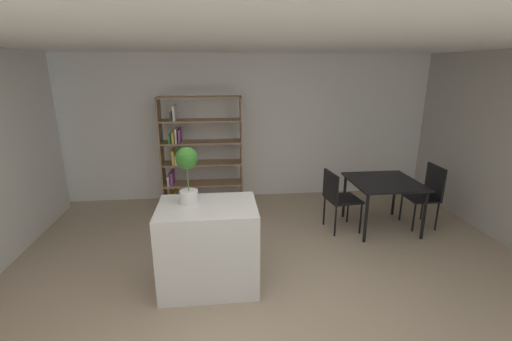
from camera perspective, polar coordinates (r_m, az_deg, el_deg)
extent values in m
plane|color=tan|center=(3.77, -0.58, -21.27)|extent=(9.85, 9.85, 0.00)
cube|color=white|center=(2.99, -0.74, 21.71)|extent=(7.15, 6.45, 0.06)
cube|color=white|center=(6.25, -3.47, 6.99)|extent=(7.15, 0.06, 2.55)
cube|color=silver|center=(3.86, -7.79, -12.16)|extent=(1.03, 0.74, 0.94)
cylinder|color=white|center=(3.75, -10.97, -4.20)|extent=(0.19, 0.19, 0.13)
cylinder|color=#476633|center=(3.69, -11.13, -1.30)|extent=(0.01, 0.01, 0.27)
sphere|color=#317025|center=(3.63, -11.32, 2.00)|extent=(0.23, 0.23, 0.23)
cube|color=#997551|center=(6.01, -15.23, 2.69)|extent=(0.02, 0.38, 1.87)
cube|color=#997551|center=(5.94, -2.45, 3.11)|extent=(0.02, 0.38, 1.87)
cube|color=#997551|center=(5.79, -9.29, 11.83)|extent=(1.35, 0.38, 0.02)
cube|color=#997551|center=(6.21, -8.50, -5.38)|extent=(1.35, 0.38, 0.02)
cube|color=#997551|center=(6.09, -8.65, -2.09)|extent=(1.31, 0.38, 0.02)
cube|color=#997551|center=(5.98, -8.80, 1.22)|extent=(1.31, 0.38, 0.02)
cube|color=#997551|center=(5.89, -8.96, 4.64)|extent=(1.31, 0.38, 0.02)
cube|color=#997551|center=(5.83, -9.12, 8.15)|extent=(1.31, 0.38, 0.02)
cube|color=gold|center=(6.22, -13.70, -4.44)|extent=(0.04, 0.32, 0.22)
cube|color=gold|center=(6.21, -13.06, -4.34)|extent=(0.05, 0.32, 0.24)
cube|color=silver|center=(6.11, -14.08, -1.37)|extent=(0.04, 0.32, 0.17)
cube|color=#8E4793|center=(6.10, -13.59, -1.11)|extent=(0.05, 0.32, 0.23)
cube|color=gold|center=(5.99, -13.37, 2.30)|extent=(0.04, 0.32, 0.24)
cube|color=silver|center=(5.99, -12.91, 1.90)|extent=(0.04, 0.32, 0.15)
cube|color=#2D6BAD|center=(5.99, -12.34, 1.96)|extent=(0.04, 0.32, 0.16)
cube|color=#338E4C|center=(5.97, -11.73, 2.27)|extent=(0.05, 0.32, 0.22)
cube|color=#338E4C|center=(5.93, -13.92, 5.22)|extent=(0.03, 0.32, 0.14)
cube|color=gold|center=(5.92, -13.39, 5.46)|extent=(0.04, 0.32, 0.19)
cube|color=silver|center=(5.90, -12.92, 5.72)|extent=(0.03, 0.32, 0.24)
cube|color=#8E4793|center=(5.90, -12.41, 5.70)|extent=(0.03, 0.32, 0.23)
cube|color=#38383D|center=(5.86, -13.68, 8.74)|extent=(0.03, 0.32, 0.14)
cube|color=silver|center=(5.85, -13.25, 9.23)|extent=(0.04, 0.32, 0.24)
cube|color=black|center=(5.37, 20.31, -1.74)|extent=(0.95, 0.97, 0.03)
cylinder|color=black|center=(4.97, 17.65, -7.49)|extent=(0.04, 0.04, 0.71)
cylinder|color=black|center=(5.35, 25.92, -6.68)|extent=(0.04, 0.04, 0.71)
cylinder|color=black|center=(5.69, 14.32, -4.11)|extent=(0.04, 0.04, 0.71)
cylinder|color=black|center=(6.03, 21.79, -3.64)|extent=(0.04, 0.04, 0.71)
cube|color=black|center=(5.22, 14.13, -4.58)|extent=(0.50, 0.50, 0.03)
cube|color=black|center=(5.06, 12.16, -2.53)|extent=(0.08, 0.45, 0.41)
cylinder|color=black|center=(5.25, 16.82, -7.58)|extent=(0.03, 0.03, 0.46)
cylinder|color=black|center=(5.56, 14.87, -6.03)|extent=(0.03, 0.03, 0.46)
cylinder|color=black|center=(5.07, 12.93, -8.13)|extent=(0.03, 0.03, 0.46)
cylinder|color=black|center=(5.39, 11.15, -6.49)|extent=(0.03, 0.03, 0.46)
cube|color=black|center=(5.74, 25.40, -4.04)|extent=(0.42, 0.45, 0.03)
cube|color=black|center=(5.77, 27.34, -1.57)|extent=(0.04, 0.45, 0.48)
cylinder|color=black|center=(5.90, 22.71, -5.61)|extent=(0.03, 0.03, 0.44)
cylinder|color=black|center=(5.58, 24.52, -7.05)|extent=(0.03, 0.03, 0.44)
cylinder|color=black|center=(6.07, 25.67, -5.36)|extent=(0.03, 0.03, 0.44)
cylinder|color=black|center=(5.76, 27.59, -6.74)|extent=(0.03, 0.03, 0.44)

